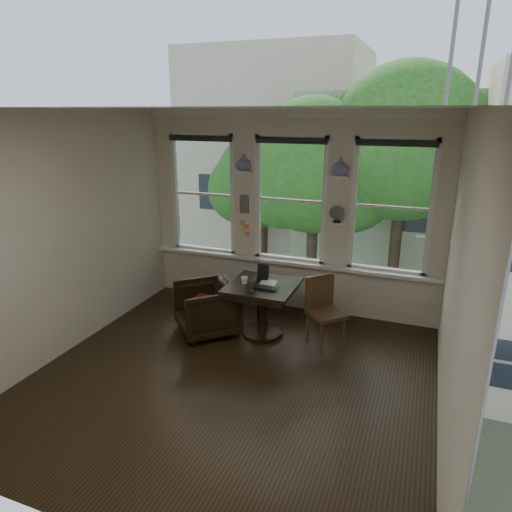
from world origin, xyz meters
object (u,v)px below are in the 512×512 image
at_px(side_chair_right, 326,313).
at_px(laptop, 264,289).
at_px(armchair_left, 207,309).
at_px(mug, 244,280).
at_px(table, 262,310).

xyz_separation_m(side_chair_right, laptop, (-0.79, -0.21, 0.30)).
relative_size(armchair_left, laptop, 2.33).
bearing_deg(mug, laptop, -21.01).
relative_size(side_chair_right, mug, 9.04).
height_order(armchair_left, mug, mug).
height_order(laptop, mug, mug).
relative_size(armchair_left, mug, 7.83).
relative_size(table, armchair_left, 1.13).
distance_m(armchair_left, mug, 0.68).
relative_size(armchair_left, side_chair_right, 0.87).
height_order(table, side_chair_right, side_chair_right).
bearing_deg(table, armchair_left, -164.12).
relative_size(side_chair_right, laptop, 2.69).
bearing_deg(armchair_left, table, 62.94).
bearing_deg(laptop, mug, 161.36).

